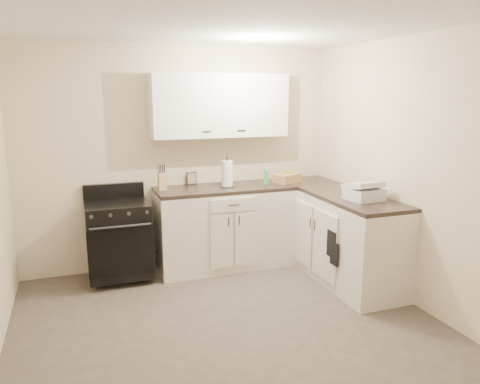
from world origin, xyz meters
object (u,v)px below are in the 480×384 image
object	(u,v)px
stove	(119,239)
wicker_basket	(287,178)
countertop_grill	(364,194)
paper_towel	(227,174)
knife_block	(162,182)

from	to	relation	value
stove	wicker_basket	distance (m)	2.05
stove	countertop_grill	xyz separation A→B (m)	(2.29, -1.07, 0.54)
stove	paper_towel	xyz separation A→B (m)	(1.22, 0.02, 0.63)
knife_block	wicker_basket	size ratio (longest dim) A/B	0.64
knife_block	wicker_basket	bearing A→B (deg)	-5.62
paper_towel	wicker_basket	xyz separation A→B (m)	(0.75, 0.01, -0.10)
knife_block	countertop_grill	distance (m)	2.13
stove	knife_block	xyz separation A→B (m)	(0.50, 0.07, 0.58)
paper_towel	countertop_grill	distance (m)	1.53
stove	knife_block	distance (m)	0.77
stove	wicker_basket	world-z (taller)	wicker_basket
paper_towel	wicker_basket	bearing A→B (deg)	0.98
stove	countertop_grill	world-z (taller)	countertop_grill
stove	wicker_basket	bearing A→B (deg)	0.83
stove	wicker_basket	xyz separation A→B (m)	(1.98, 0.03, 0.53)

